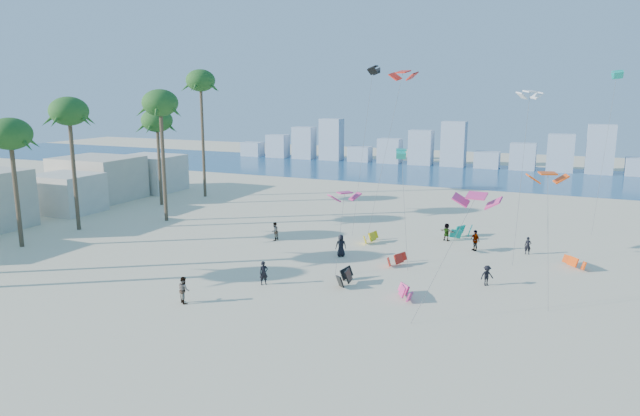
% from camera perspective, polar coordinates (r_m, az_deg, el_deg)
% --- Properties ---
extents(ground, '(220.00, 220.00, 0.00)m').
position_cam_1_polar(ground, '(37.01, -14.63, -11.08)').
color(ground, beige).
rests_on(ground, ground).
extents(ocean, '(220.00, 220.00, 0.00)m').
position_cam_1_polar(ocean, '(101.85, 11.20, 3.47)').
color(ocean, navy).
rests_on(ocean, ground).
extents(kitesurfer_near, '(0.75, 0.76, 1.77)m').
position_cam_1_polar(kitesurfer_near, '(42.58, -5.61, -6.45)').
color(kitesurfer_near, black).
rests_on(kitesurfer_near, ground).
extents(kitesurfer_mid, '(1.11, 1.06, 1.81)m').
position_cam_1_polar(kitesurfer_mid, '(39.97, -13.38, -7.91)').
color(kitesurfer_mid, gray).
rests_on(kitesurfer_mid, ground).
extents(kitesurfers_far, '(23.14, 12.71, 1.91)m').
position_cam_1_polar(kitesurfers_far, '(51.37, 8.68, -3.38)').
color(kitesurfers_far, black).
rests_on(kitesurfers_far, ground).
extents(grounded_kites, '(19.10, 21.87, 1.00)m').
position_cam_1_polar(grounded_kites, '(49.18, 10.25, -4.63)').
color(grounded_kites, red).
rests_on(grounded_kites, ground).
extents(flying_kites, '(32.26, 33.88, 16.92)m').
position_cam_1_polar(flying_kites, '(49.18, 16.27, 7.66)').
color(flying_kites, '#DD317C').
rests_on(flying_kites, ground).
extents(palm_row, '(10.11, 44.80, 16.73)m').
position_cam_1_polar(palm_row, '(61.44, -22.44, 8.42)').
color(palm_row, brown).
rests_on(palm_row, ground).
extents(beachfront_buildings, '(11.50, 43.00, 6.00)m').
position_cam_1_polar(beachfront_buildings, '(73.72, -25.45, 1.60)').
color(beachfront_buildings, beige).
rests_on(beachfront_buildings, ground).
extents(distant_skyline, '(85.00, 3.00, 8.40)m').
position_cam_1_polar(distant_skyline, '(111.45, 11.80, 5.73)').
color(distant_skyline, '#9EADBF').
rests_on(distant_skyline, ground).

